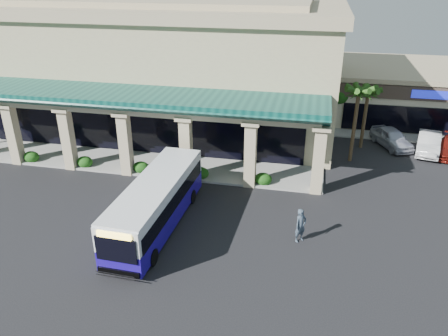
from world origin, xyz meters
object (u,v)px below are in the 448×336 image
(car_silver, at_px, (392,138))
(pedestrian, at_px, (301,225))
(car_white, at_px, (429,143))
(transit_bus, at_px, (157,204))

(car_silver, bearing_deg, pedestrian, -137.93)
(car_white, bearing_deg, car_silver, 179.25)
(pedestrian, height_order, car_silver, pedestrian)
(transit_bus, height_order, car_silver, transit_bus)
(transit_bus, xyz_separation_m, car_white, (17.67, 15.06, -0.67))
(transit_bus, distance_m, car_white, 23.23)
(pedestrian, xyz_separation_m, car_silver, (6.70, 15.47, -0.21))
(transit_bus, distance_m, car_silver, 21.67)
(transit_bus, bearing_deg, car_silver, 48.35)
(car_silver, distance_m, car_white, 2.84)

